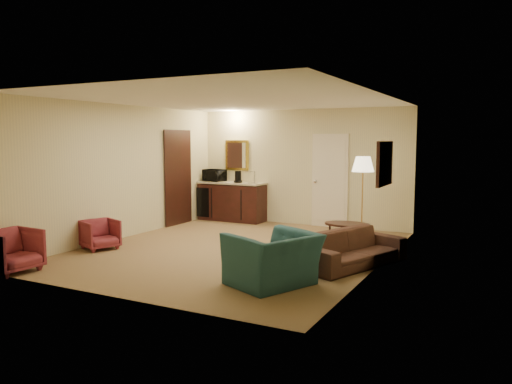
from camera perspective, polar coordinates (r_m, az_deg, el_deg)
ground at (r=8.83m, az=-2.32°, el=-6.58°), size 6.00×6.00×0.00m
room_walls at (r=9.34m, az=-0.54°, el=4.74°), size 5.02×6.01×2.61m
wetbar_cabinet at (r=11.89m, az=-2.76°, el=-1.07°), size 1.64×0.58×0.92m
sofa at (r=7.78m, az=11.01°, el=-5.69°), size 1.18×1.92×0.72m
teal_armchair at (r=6.61m, az=1.94°, el=-6.69°), size 1.08×1.27×0.94m
rose_chair_near at (r=9.23m, az=-17.40°, el=-4.47°), size 0.70×0.72×0.58m
rose_chair_far at (r=8.10m, az=-26.14°, el=-5.83°), size 0.67×0.71×0.69m
coffee_table at (r=8.96m, az=10.36°, el=-4.98°), size 0.96×0.82×0.46m
floor_lamp at (r=9.86m, az=12.05°, el=-0.64°), size 0.43×0.43×1.61m
waste_bin at (r=11.56m, az=-0.13°, el=-2.78°), size 0.29×0.29×0.32m
microwave at (r=12.10m, az=-4.79°, el=2.06°), size 0.57×0.40×0.35m
coffee_maker at (r=11.65m, az=-2.06°, el=1.75°), size 0.18×0.18×0.28m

